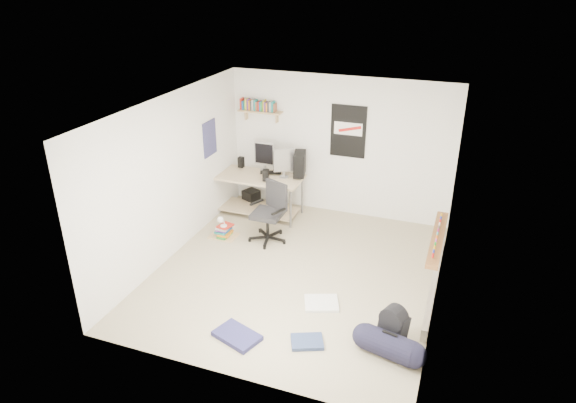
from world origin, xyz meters
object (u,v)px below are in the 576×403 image
(book_stack, at_px, (223,228))
(backpack, at_px, (392,330))
(desk, at_px, (256,195))
(duffel_bag, at_px, (389,346))
(office_chair, at_px, (267,213))

(book_stack, bearing_deg, backpack, -29.04)
(desk, bearing_deg, backpack, -63.18)
(desk, distance_m, duffel_bag, 4.18)
(duffel_bag, bearing_deg, office_chair, 151.89)
(book_stack, bearing_deg, office_chair, 10.59)
(backpack, bearing_deg, desk, 159.83)
(office_chair, height_order, duffel_bag, office_chair)
(office_chair, xyz_separation_m, duffel_bag, (2.37, -2.10, -0.35))
(backpack, xyz_separation_m, book_stack, (-3.12, 1.73, -0.05))
(book_stack, bearing_deg, desk, 80.33)
(desk, bearing_deg, duffel_bag, -65.47)
(duffel_bag, xyz_separation_m, book_stack, (-3.12, 1.96, 0.01))
(desk, relative_size, backpack, 3.96)
(backpack, distance_m, duffel_bag, 0.23)
(office_chair, relative_size, duffel_bag, 1.63)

